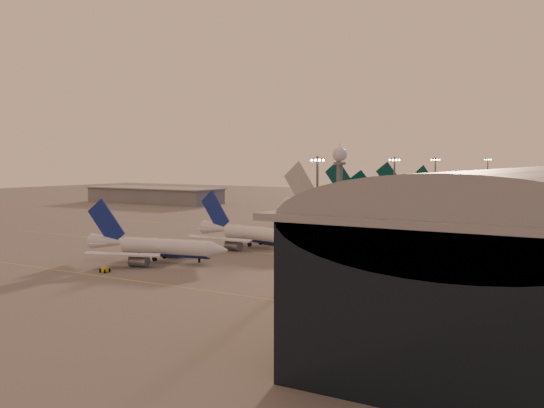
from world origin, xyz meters
The scene contains 25 objects.
ground centered at (0.00, 0.00, 0.00)m, with size 700.00×700.00×0.00m, color #545152.
taxiway_markings centered at (30.00, 56.00, 0.01)m, with size 180.00×185.25×0.02m.
hangar centered at (-120.00, 140.00, 4.32)m, with size 82.00×27.00×8.50m.
radar_tower centered at (5.00, 120.00, 20.95)m, with size 6.40×6.40×31.10m.
mast_a centered at (58.00, 0.00, 13.74)m, with size 3.60×0.56×25.00m.
mast_b centered at (55.00, 55.00, 13.74)m, with size 3.60×0.56×25.00m.
mast_c centered at (50.00, 110.00, 13.74)m, with size 3.60×0.56×25.00m.
mast_d centered at (48.00, 200.00, 13.74)m, with size 3.60×0.56×25.00m.
distant_horizon centered at (2.62, 325.14, 3.89)m, with size 165.00×37.50×9.00m.
narrowbody_near centered at (23.20, -15.17, 2.99)m, with size 37.47×29.63×14.77m.
narrowbody_mid centered at (28.71, 17.59, 3.11)m, with size 39.23×31.13×15.37m.
widebody_white centered at (33.35, 75.68, 4.10)m, with size 66.39×52.67×23.63m.
greentail_a centered at (20.23, 139.19, 4.24)m, with size 66.07×53.13×24.01m.
greentail_b centered at (13.56, 174.77, 3.36)m, with size 50.65×40.26×19.04m.
greentail_c centered at (13.78, 217.00, 4.05)m, with size 63.08×50.89×22.90m.
greentail_d centered at (11.12, 270.54, 3.64)m, with size 55.35×44.11×20.59m.
gsv_tug_near centered at (23.38, -31.66, 0.57)m, with size 2.43×3.92×1.10m.
gsv_catering_a centered at (54.69, -4.94, 2.23)m, with size 5.87×3.67×4.47m.
gsv_tug_mid centered at (10.96, 4.05, 0.56)m, with size 4.44×3.66×1.10m.
gsv_truck_b centered at (61.50, 42.50, 1.04)m, with size 5.09×2.01×2.04m.
gsv_truck_c centered at (-3.45, 56.57, 1.18)m, with size 6.10×3.86×2.32m.
gsv_catering_b centered at (66.37, 61.90, 2.21)m, with size 5.88×4.02×4.42m.
gsv_tug_far centered at (4.35, 90.87, 0.49)m, with size 3.32×3.87×0.95m.
gsv_truck_d centered at (-11.90, 126.92, 1.19)m, with size 2.70×5.96×2.33m.
gsv_tug_hangar centered at (54.89, 146.11, 0.53)m, with size 4.17×3.42×1.03m.
Camera 1 is at (125.51, -127.01, 24.32)m, focal length 42.00 mm.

